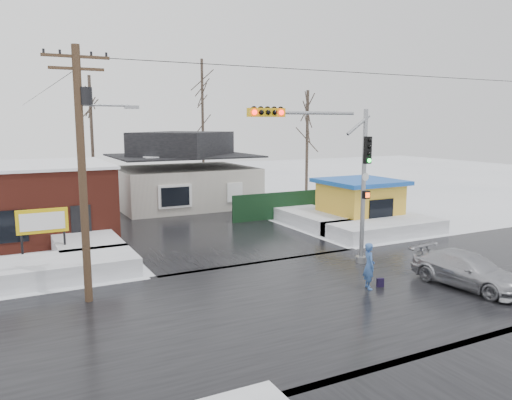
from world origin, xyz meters
name	(u,v)px	position (x,y,z in m)	size (l,w,h in m)	color
ground	(327,296)	(0.00, 0.00, 0.00)	(120.00, 120.00, 0.00)	white
road_ns	(327,296)	(0.00, 0.00, 0.01)	(10.00, 120.00, 0.02)	black
road_ew	(327,296)	(0.00, 0.00, 0.01)	(120.00, 10.00, 0.02)	black
snowbank_nw	(50,269)	(-9.00, 7.00, 0.40)	(7.00, 3.00, 0.80)	white
snowbank_ne	(385,228)	(9.00, 7.00, 0.40)	(7.00, 3.00, 0.80)	white
snowbank_nside_w	(82,239)	(-7.00, 12.00, 0.40)	(3.00, 8.00, 0.80)	white
snowbank_nside_e	(309,216)	(7.00, 12.00, 0.40)	(3.00, 8.00, 0.80)	white
traffic_signal	(336,166)	(2.43, 2.97, 4.54)	(6.05, 0.68, 7.00)	gray
utility_pole	(84,160)	(-7.93, 3.50, 5.11)	(3.15, 0.44, 9.00)	#382619
marquee_sign	(42,223)	(-9.00, 9.49, 1.92)	(2.20, 0.21, 2.55)	black
house	(183,172)	(2.00, 22.00, 2.62)	(10.40, 8.40, 5.76)	beige
kiosk	(360,202)	(9.50, 9.99, 1.46)	(4.60, 4.60, 2.88)	gold
fence	(286,205)	(6.50, 14.00, 0.90)	(8.00, 0.12, 1.80)	black
tree_far_left	(90,102)	(-4.00, 26.00, 7.95)	(3.00, 3.00, 10.00)	#332821
tree_far_mid	(202,87)	(6.00, 28.00, 9.54)	(3.00, 3.00, 12.00)	#332821
tree_far_right	(308,113)	(12.00, 20.00, 7.16)	(3.00, 3.00, 9.00)	#332821
pedestrian	(369,266)	(1.90, -0.04, 0.91)	(0.66, 0.44, 1.82)	#3A60A4
car	(468,271)	(5.52, -1.62, 0.66)	(1.86, 4.56, 1.32)	#AAABB1
shopping_bag	(380,283)	(2.43, -0.10, 0.17)	(0.28, 0.12, 0.35)	black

